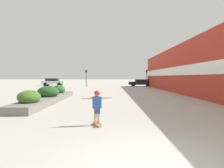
{
  "coord_description": "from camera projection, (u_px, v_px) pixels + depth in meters",
  "views": [
    {
      "loc": [
        -0.87,
        -4.07,
        1.8
      ],
      "look_at": [
        -0.79,
        12.93,
        1.21
      ],
      "focal_mm": 32.0,
      "sensor_mm": 36.0,
      "label": 1
    }
  ],
  "objects": [
    {
      "name": "planter_box",
      "position": [
        47.0,
        97.0,
        14.09
      ],
      "size": [
        1.52,
        10.33,
        1.16
      ],
      "color": "slate",
      "rests_on": "ground_plane"
    },
    {
      "name": "building_wall_right",
      "position": [
        186.0,
        69.0,
        19.72
      ],
      "size": [
        0.67,
        40.07,
        5.3
      ],
      "color": "#B23323",
      "rests_on": "ground_plane"
    },
    {
      "name": "car_leftmost",
      "position": [
        52.0,
        82.0,
        40.42
      ],
      "size": [
        4.47,
        1.86,
        1.53
      ],
      "rotation": [
        0.0,
        0.0,
        -1.57
      ],
      "color": "silver",
      "rests_on": "ground_plane"
    },
    {
      "name": "traffic_light_left",
      "position": [
        85.0,
        75.0,
        35.77
      ],
      "size": [
        0.28,
        0.3,
        3.09
      ],
      "color": "black",
      "rests_on": "ground_plane"
    },
    {
      "name": "traffic_light_right",
      "position": [
        146.0,
        75.0,
        35.37
      ],
      "size": [
        0.28,
        0.3,
        3.07
      ],
      "color": "black",
      "rests_on": "ground_plane"
    },
    {
      "name": "ground_plane",
      "position": [
        153.0,
        164.0,
        4.13
      ],
      "size": [
        300.0,
        300.0,
        0.0
      ],
      "primitive_type": "plane",
      "color": "#ADA89E"
    },
    {
      "name": "car_center_left",
      "position": [
        140.0,
        83.0,
        39.02
      ],
      "size": [
        4.62,
        1.9,
        1.34
      ],
      "rotation": [
        0.0,
        0.0,
        1.57
      ],
      "color": "black",
      "rests_on": "ground_plane"
    },
    {
      "name": "skateboarder",
      "position": [
        96.0,
        103.0,
        7.37
      ],
      "size": [
        1.1,
        0.4,
        1.21
      ],
      "rotation": [
        0.0,
        0.0,
        0.3
      ],
      "color": "tan",
      "rests_on": "skateboard"
    },
    {
      "name": "skateboard",
      "position": [
        96.0,
        124.0,
        7.39
      ],
      "size": [
        0.4,
        0.71,
        0.1
      ],
      "rotation": [
        0.0,
        0.0,
        0.3
      ],
      "color": "olive",
      "rests_on": "ground_plane"
    }
  ]
}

